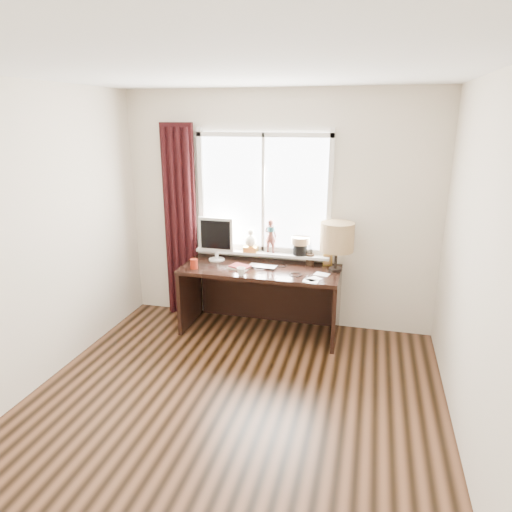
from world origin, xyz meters
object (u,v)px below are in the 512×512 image
(mug, at_px, (241,271))
(table_lamp, at_px, (337,237))
(laptop, at_px, (263,267))
(desk, at_px, (262,286))
(red_cup, at_px, (194,264))
(monitor, at_px, (216,236))

(mug, bearing_deg, table_lamp, 23.07)
(laptop, distance_m, desk, 0.27)
(laptop, bearing_deg, table_lamp, 12.68)
(mug, xyz_separation_m, table_lamp, (0.92, 0.39, 0.32))
(red_cup, xyz_separation_m, table_lamp, (1.47, 0.30, 0.31))
(laptop, distance_m, red_cup, 0.74)
(mug, xyz_separation_m, red_cup, (-0.55, 0.09, 0.01))
(table_lamp, bearing_deg, monitor, 178.13)
(monitor, xyz_separation_m, table_lamp, (1.33, -0.04, 0.09))
(laptop, distance_m, mug, 0.34)
(desk, bearing_deg, table_lamp, 0.49)
(mug, distance_m, red_cup, 0.56)
(desk, xyz_separation_m, table_lamp, (0.79, 0.01, 0.61))
(monitor, bearing_deg, desk, -5.28)
(laptop, bearing_deg, monitor, 172.84)
(table_lamp, bearing_deg, mug, -156.93)
(laptop, height_order, mug, mug)
(laptop, height_order, monitor, monitor)
(desk, bearing_deg, mug, -108.69)
(mug, xyz_separation_m, desk, (0.13, 0.38, -0.29))
(desk, bearing_deg, monitor, 174.72)
(mug, bearing_deg, red_cup, 170.42)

